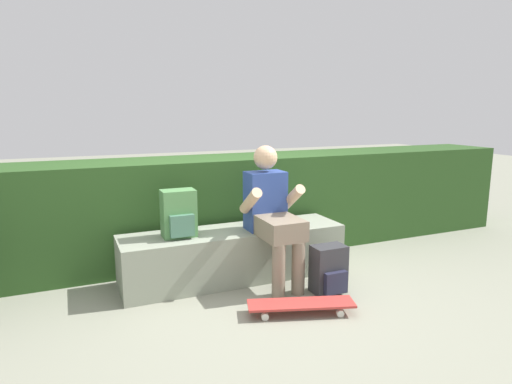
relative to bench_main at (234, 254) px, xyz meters
name	(u,v)px	position (x,y,z in m)	size (l,w,h in m)	color
ground_plane	(248,291)	(0.00, -0.33, -0.23)	(24.00, 24.00, 0.00)	gray
bench_main	(234,254)	(0.00, 0.00, 0.00)	(2.01, 0.52, 0.45)	gray
person_skater	(272,211)	(0.27, -0.22, 0.42)	(0.49, 0.62, 1.20)	#2D4793
skateboard_near_person	(301,304)	(0.20, -0.87, -0.15)	(0.82, 0.44, 0.09)	#BC3833
backpack_on_bench	(179,214)	(-0.49, -0.01, 0.42)	(0.28, 0.23, 0.40)	#51894C
backpack_on_ground	(329,270)	(0.61, -0.61, -0.03)	(0.28, 0.23, 0.40)	#333338
hedge_row	(247,204)	(0.42, 0.71, 0.29)	(6.45, 0.72, 1.02)	#284B1E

